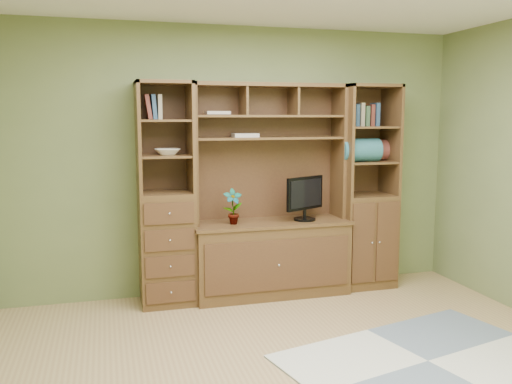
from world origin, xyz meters
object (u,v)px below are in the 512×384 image
object	(u,v)px
center_hutch	(271,191)
left_tower	(166,195)
right_tower	(366,187)
monitor	(305,190)

from	to	relation	value
center_hutch	left_tower	distance (m)	1.00
center_hutch	right_tower	xyz separation A→B (m)	(1.02, 0.04, 0.00)
left_tower	right_tower	xyz separation A→B (m)	(2.02, 0.00, 0.00)
center_hutch	right_tower	world-z (taller)	same
right_tower	center_hutch	bearing A→B (deg)	-177.77
monitor	center_hutch	bearing A→B (deg)	146.95
left_tower	monitor	xyz separation A→B (m)	(1.33, -0.07, -0.00)
monitor	left_tower	bearing A→B (deg)	149.73
monitor	right_tower	bearing A→B (deg)	-20.86
left_tower	center_hutch	bearing A→B (deg)	-2.29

